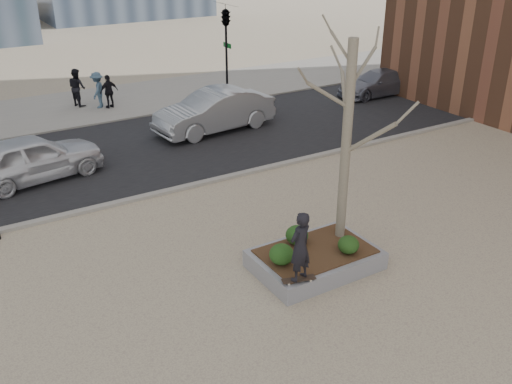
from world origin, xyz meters
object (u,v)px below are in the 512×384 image
skateboarder (300,247)px  police_car (32,158)px  planter (315,260)px  skateboard (299,280)px

skateboarder → police_car: 10.71m
planter → police_car: 10.38m
skateboard → police_car: (-3.67, 10.04, 0.32)m
planter → police_car: police_car is taller
skateboard → skateboarder: skateboarder is taller
planter → skateboarder: bearing=-142.4°
police_car → planter: bearing=-162.4°
police_car → skateboard: bearing=-169.7°
skateboarder → planter: bearing=-157.3°
skateboarder → police_car: size_ratio=0.36×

